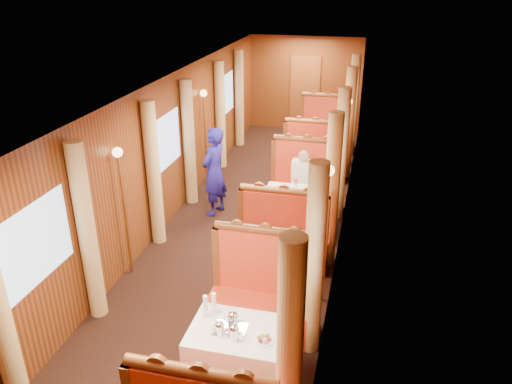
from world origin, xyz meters
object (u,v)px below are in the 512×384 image
(rose_vase_mid, at_px, (296,183))
(steward, at_px, (214,172))
(fruit_plate, at_px, (264,339))
(teapot_right, at_px, (234,334))
(banquette_mid_fwd, at_px, (284,240))
(teapot_back, at_px, (233,322))
(banquette_near_aft, at_px, (262,298))
(banquette_far_aft, at_px, (325,131))
(table_near, at_px, (241,359))
(banquette_mid_aft, at_px, (304,187))
(teapot_left, at_px, (220,330))
(table_mid, at_px, (295,213))
(table_far, at_px, (320,146))
(passenger, at_px, (303,176))
(banquette_far_fwd, at_px, (315,159))
(rose_vase_far, at_px, (322,123))
(tea_tray, at_px, (230,330))

(rose_vase_mid, distance_m, steward, 1.60)
(fruit_plate, bearing_deg, teapot_right, -169.90)
(banquette_mid_fwd, distance_m, teapot_back, 2.49)
(banquette_near_aft, bearing_deg, banquette_far_aft, 90.00)
(table_near, bearing_deg, banquette_mid_aft, 90.00)
(table_near, bearing_deg, teapot_left, -146.25)
(banquette_near_aft, height_order, steward, steward)
(banquette_near_aft, distance_m, table_mid, 2.49)
(banquette_near_aft, relative_size, table_far, 1.28)
(table_mid, bearing_deg, banquette_mid_fwd, -90.00)
(rose_vase_mid, bearing_deg, table_mid, 80.03)
(table_far, xyz_separation_m, teapot_left, (-0.18, -7.12, 0.44))
(teapot_left, height_order, passenger, passenger)
(banquette_near_aft, distance_m, banquette_far_aft, 7.00)
(fruit_plate, bearing_deg, banquette_near_aft, 103.46)
(banquette_mid_aft, xyz_separation_m, passenger, (-0.00, -0.27, 0.32))
(banquette_far_fwd, distance_m, steward, 2.61)
(table_near, distance_m, teapot_back, 0.46)
(banquette_mid_aft, distance_m, teapot_back, 4.50)
(banquette_near_aft, bearing_deg, rose_vase_far, 89.96)
(tea_tray, distance_m, teapot_left, 0.13)
(teapot_left, distance_m, steward, 4.25)
(banquette_mid_fwd, distance_m, banquette_far_aft, 5.53)
(teapot_right, bearing_deg, banquette_mid_aft, 77.60)
(banquette_far_fwd, distance_m, teapot_right, 6.15)
(teapot_left, height_order, fruit_plate, teapot_left)
(teapot_left, height_order, rose_vase_far, rose_vase_far)
(teapot_left, bearing_deg, banquette_near_aft, 83.45)
(fruit_plate, height_order, rose_vase_mid, rose_vase_mid)
(banquette_far_aft, relative_size, fruit_plate, 6.61)
(table_mid, height_order, teapot_left, teapot_left)
(passenger, bearing_deg, tea_tray, -91.40)
(tea_tray, height_order, rose_vase_far, rose_vase_far)
(steward, bearing_deg, banquette_mid_aft, 126.39)
(tea_tray, bearing_deg, table_near, 13.55)
(table_far, height_order, passenger, passenger)
(banquette_near_aft, bearing_deg, tea_tray, -95.73)
(banquette_far_aft, distance_m, fruit_plate, 8.12)
(teapot_back, bearing_deg, table_near, -13.30)
(tea_tray, distance_m, teapot_right, 0.16)
(banquette_far_fwd, xyz_separation_m, rose_vase_mid, (-0.00, -2.51, 0.50))
(banquette_mid_aft, relative_size, teapot_right, 7.88)
(banquette_far_fwd, xyz_separation_m, passenger, (-0.00, -1.75, 0.32))
(table_near, height_order, banquette_mid_fwd, banquette_mid_fwd)
(banquette_far_aft, distance_m, steward, 4.40)
(banquette_far_fwd, bearing_deg, table_mid, -90.00)
(banquette_near_aft, relative_size, passenger, 1.76)
(banquette_mid_aft, bearing_deg, teapot_right, -90.31)
(tea_tray, xyz_separation_m, passenger, (0.10, 4.27, -0.02))
(table_near, xyz_separation_m, banquette_far_aft, (0.00, 8.01, 0.05))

